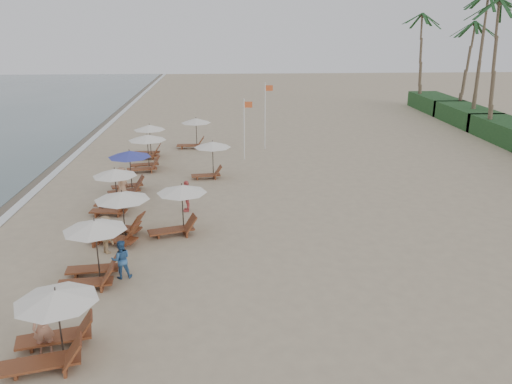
{
  "coord_description": "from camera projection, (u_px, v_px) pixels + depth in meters",
  "views": [
    {
      "loc": [
        -0.41,
        -16.82,
        9.06
      ],
      "look_at": [
        1.0,
        6.58,
        1.3
      ],
      "focal_mm": 36.16,
      "sensor_mm": 36.0,
      "label": 1
    }
  ],
  "objects": [
    {
      "name": "beachgoer_mid_a",
      "position": [
        121.0,
        259.0,
        18.97
      ],
      "size": [
        0.83,
        0.71,
        1.49
      ],
      "primitive_type": "imported",
      "rotation": [
        0.0,
        0.0,
        3.37
      ],
      "color": "#315E93",
      "rests_on": "ground"
    },
    {
      "name": "foam_line",
      "position": [
        26.0,
        199.0,
        27.64
      ],
      "size": [
        0.5,
        140.0,
        0.02
      ],
      "primitive_type": "cube",
      "color": "white",
      "rests_on": "ground"
    },
    {
      "name": "lounger_station_0",
      "position": [
        50.0,
        326.0,
        14.28
      ],
      "size": [
        2.77,
        2.45,
        2.16
      ],
      "color": "brown",
      "rests_on": "ground"
    },
    {
      "name": "flag_pole_near",
      "position": [
        245.0,
        126.0,
        34.8
      ],
      "size": [
        0.59,
        0.08,
        4.21
      ],
      "color": "silver",
      "rests_on": "ground"
    },
    {
      "name": "wet_sand_band",
      "position": [
        1.0,
        200.0,
        27.57
      ],
      "size": [
        3.2,
        140.0,
        0.01
      ],
      "primitive_type": "cube",
      "color": "#6B5E4C",
      "rests_on": "ground"
    },
    {
      "name": "lounger_station_6",
      "position": [
        147.0,
        141.0,
        35.84
      ],
      "size": [
        2.46,
        2.19,
        2.31
      ],
      "color": "brown",
      "rests_on": "ground"
    },
    {
      "name": "ground",
      "position": [
        240.0,
        283.0,
        18.81
      ],
      "size": [
        160.0,
        160.0,
        0.0
      ],
      "primitive_type": "plane",
      "color": "tan",
      "rests_on": "ground"
    },
    {
      "name": "inland_station_1",
      "position": [
        210.0,
        154.0,
        31.03
      ],
      "size": [
        2.54,
        2.24,
        2.22
      ],
      "color": "brown",
      "rests_on": "ground"
    },
    {
      "name": "flag_pole_far",
      "position": [
        265.0,
        113.0,
        37.71
      ],
      "size": [
        0.59,
        0.08,
        4.92
      ],
      "color": "silver",
      "rests_on": "ground"
    },
    {
      "name": "beachgoer_far_a",
      "position": [
        187.0,
        196.0,
        25.7
      ],
      "size": [
        0.43,
        0.95,
        1.61
      ],
      "primitive_type": "imported",
      "rotation": [
        0.0,
        0.0,
        4.68
      ],
      "color": "#D35554",
      "rests_on": "ground"
    },
    {
      "name": "lounger_station_1",
      "position": [
        91.0,
        252.0,
        18.5
      ],
      "size": [
        2.59,
        2.27,
        2.4
      ],
      "color": "brown",
      "rests_on": "ground"
    },
    {
      "name": "beachgoer_near",
      "position": [
        43.0,
        327.0,
        14.62
      ],
      "size": [
        0.67,
        0.52,
        1.63
      ],
      "primitive_type": "imported",
      "rotation": [
        0.0,
        0.0,
        0.25
      ],
      "color": "tan",
      "rests_on": "ground"
    },
    {
      "name": "lounger_station_5",
      "position": [
        145.0,
        151.0,
        32.67
      ],
      "size": [
        2.61,
        2.39,
        2.32
      ],
      "color": "brown",
      "rests_on": "ground"
    },
    {
      "name": "lounger_station_2",
      "position": [
        117.0,
        216.0,
        22.28
      ],
      "size": [
        2.8,
        2.62,
        2.17
      ],
      "color": "brown",
      "rests_on": "ground"
    },
    {
      "name": "lounger_station_4",
      "position": [
        127.0,
        169.0,
        28.39
      ],
      "size": [
        2.5,
        2.33,
        2.38
      ],
      "color": "brown",
      "rests_on": "ground"
    },
    {
      "name": "inland_station_2",
      "position": [
        193.0,
        130.0,
        38.51
      ],
      "size": [
        2.67,
        2.24,
        2.22
      ],
      "color": "brown",
      "rests_on": "ground"
    },
    {
      "name": "beachgoer_mid_b",
      "position": [
        106.0,
        235.0,
        21.01
      ],
      "size": [
        1.1,
        1.19,
        1.61
      ],
      "primitive_type": "imported",
      "rotation": [
        0.0,
        0.0,
        2.2
      ],
      "color": "olive",
      "rests_on": "ground"
    },
    {
      "name": "lounger_station_3",
      "position": [
        112.0,
        190.0,
        25.42
      ],
      "size": [
        2.43,
        2.17,
        2.25
      ],
      "color": "brown",
      "rests_on": "ground"
    },
    {
      "name": "inland_station_0",
      "position": [
        177.0,
        205.0,
        22.76
      ],
      "size": [
        2.77,
        2.24,
        2.22
      ],
      "color": "brown",
      "rests_on": "ground"
    },
    {
      "name": "beachgoer_far_b",
      "position": [
        122.0,
        183.0,
        27.63
      ],
      "size": [
        0.82,
        0.98,
        1.72
      ],
      "primitive_type": "imported",
      "rotation": [
        0.0,
        0.0,
        1.19
      ],
      "color": "#A77A5A",
      "rests_on": "ground"
    }
  ]
}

